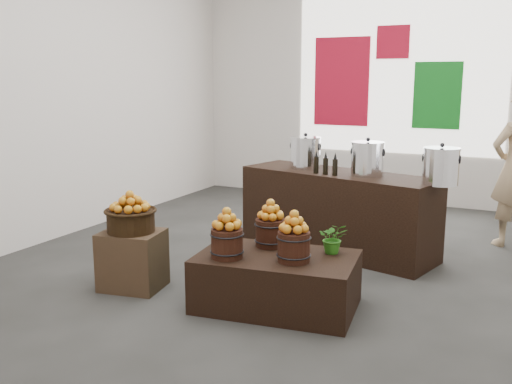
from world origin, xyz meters
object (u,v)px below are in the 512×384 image
at_px(crate, 133,260).
at_px(stock_pot_left, 305,153).
at_px(wicker_basket, 131,221).
at_px(stock_pot_right, 441,167).
at_px(stock_pot_center, 367,160).
at_px(counter, 337,212).
at_px(display_table, 277,281).

height_order(crate, stock_pot_left, stock_pot_left).
relative_size(crate, wicker_basket, 1.25).
bearing_deg(wicker_basket, stock_pot_left, 66.17).
xyz_separation_m(crate, stock_pot_right, (2.51, 1.69, 0.82)).
relative_size(wicker_basket, stock_pot_left, 1.27).
xyz_separation_m(stock_pot_center, stock_pot_right, (0.79, -0.20, 0.00)).
bearing_deg(wicker_basket, counter, 55.32).
bearing_deg(counter, stock_pot_right, -0.00).
bearing_deg(counter, display_table, -74.48).
height_order(crate, display_table, crate).
xyz_separation_m(crate, stock_pot_left, (0.92, 2.09, 0.82)).
height_order(counter, stock_pot_left, stock_pot_left).
bearing_deg(display_table, crate, 179.61).
relative_size(crate, display_table, 0.41).
height_order(wicker_basket, stock_pot_right, stock_pot_right).
relative_size(crate, stock_pot_center, 1.59).
bearing_deg(stock_pot_right, wicker_basket, -146.03).
bearing_deg(crate, display_table, 6.76).
bearing_deg(crate, counter, 55.32).
height_order(counter, stock_pot_center, stock_pot_center).
xyz_separation_m(counter, stock_pot_center, (0.35, -0.09, 0.63)).
xyz_separation_m(counter, stock_pot_right, (1.14, -0.29, 0.63)).
height_order(display_table, stock_pot_center, stock_pot_center).
height_order(wicker_basket, display_table, wicker_basket).
bearing_deg(stock_pot_right, stock_pot_left, 165.75).
bearing_deg(counter, stock_pot_left, 180.00).
distance_m(counter, stock_pot_center, 0.73).
bearing_deg(stock_pot_center, display_table, -100.08).
xyz_separation_m(crate, counter, (1.37, 1.98, 0.18)).
height_order(counter, stock_pot_right, stock_pot_right).
distance_m(wicker_basket, stock_pot_center, 2.59).
bearing_deg(display_table, counter, 84.11).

